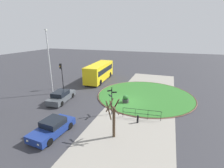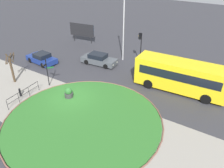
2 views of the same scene
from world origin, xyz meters
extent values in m
plane|color=#333338|center=(0.00, 0.00, 0.00)|extent=(120.00, 120.00, 0.00)
cube|color=gray|center=(0.00, -2.06, 0.01)|extent=(32.00, 7.89, 0.02)
cylinder|color=#2D6B28|center=(3.27, -2.03, 0.05)|extent=(13.19, 13.19, 0.10)
torus|color=brown|center=(3.27, -2.03, 0.06)|extent=(13.50, 13.50, 0.11)
cylinder|color=black|center=(-3.58, 0.57, 1.51)|extent=(0.09, 0.09, 3.03)
sphere|color=black|center=(-3.58, 0.57, 3.08)|extent=(0.10, 0.10, 0.10)
cube|color=black|center=(-3.79, 0.76, 2.79)|extent=(0.37, 0.35, 0.15)
cube|color=black|center=(-3.46, 0.31, 2.56)|extent=(0.24, 0.45, 0.15)
cube|color=black|center=(-3.92, 0.56, 2.30)|extent=(0.58, 0.05, 0.15)
cube|color=#195128|center=(-3.35, 0.85, 2.09)|extent=(0.44, 0.53, 0.15)
cylinder|color=black|center=(-4.45, -2.46, 0.36)|extent=(0.19, 0.19, 0.72)
sphere|color=black|center=(-4.45, -2.46, 0.76)|extent=(0.19, 0.19, 0.19)
cube|color=black|center=(-3.54, -2.67, 1.05)|extent=(0.39, 3.87, 0.03)
cube|color=black|center=(-3.54, -2.67, 0.58)|extent=(0.39, 3.87, 0.03)
cylinder|color=black|center=(-3.72, -0.74, 0.53)|extent=(0.04, 0.04, 1.05)
cylinder|color=black|center=(-3.60, -2.02, 0.53)|extent=(0.04, 0.04, 1.05)
cylinder|color=black|center=(-3.48, -3.31, 0.53)|extent=(0.04, 0.04, 1.05)
cylinder|color=black|center=(-3.36, -4.60, 0.53)|extent=(0.04, 0.04, 1.05)
cube|color=yellow|center=(8.38, 7.24, 1.70)|extent=(9.14, 3.05, 2.85)
cube|color=black|center=(8.31, 8.53, 2.10)|extent=(7.92, 0.46, 0.88)
cube|color=black|center=(8.46, 5.96, 2.10)|extent=(7.92, 0.46, 0.88)
cube|color=black|center=(12.89, 7.49, 1.84)|extent=(0.14, 2.09, 1.10)
cube|color=black|center=(12.89, 7.49, 2.91)|extent=(0.10, 1.40, 0.28)
cylinder|color=black|center=(11.20, 8.58, 0.50)|extent=(1.02, 0.36, 1.00)
cylinder|color=black|center=(11.33, 6.23, 0.50)|extent=(1.02, 0.36, 1.00)
cylinder|color=black|center=(5.44, 8.26, 0.50)|extent=(1.02, 0.36, 1.00)
cylinder|color=black|center=(5.57, 5.91, 0.50)|extent=(1.02, 0.36, 1.00)
cube|color=#474C51|center=(-2.30, 7.99, 0.52)|extent=(4.71, 2.18, 0.69)
cube|color=black|center=(-2.48, 7.97, 1.13)|extent=(2.29, 1.75, 0.53)
cube|color=#EAEACC|center=(-0.06, 8.72, 0.55)|extent=(0.04, 0.20, 0.12)
cube|color=#EAEACC|center=(0.03, 7.67, 0.55)|extent=(0.04, 0.20, 0.12)
cylinder|color=black|center=(-0.96, 8.92, 0.32)|extent=(0.66, 0.28, 0.64)
cylinder|color=black|center=(-0.81, 7.32, 0.32)|extent=(0.66, 0.28, 0.64)
cylinder|color=black|center=(-3.78, 8.65, 0.32)|extent=(0.66, 0.28, 0.64)
cylinder|color=black|center=(-3.64, 7.05, 0.32)|extent=(0.66, 0.28, 0.64)
cube|color=navy|center=(-8.82, 4.25, 0.50)|extent=(4.33, 2.21, 0.64)
cube|color=black|center=(-8.65, 4.24, 1.09)|extent=(1.90, 1.79, 0.54)
cube|color=#EAEACC|center=(-10.96, 3.85, 0.53)|extent=(0.04, 0.20, 0.12)
cube|color=#EAEACC|center=(-10.87, 4.98, 0.53)|extent=(0.04, 0.20, 0.12)
cylinder|color=black|center=(-10.18, 3.50, 0.32)|extent=(0.66, 0.27, 0.64)
cylinder|color=black|center=(-10.05, 5.21, 0.32)|extent=(0.66, 0.27, 0.64)
cylinder|color=black|center=(-7.59, 3.29, 0.32)|extent=(0.66, 0.27, 0.64)
cylinder|color=black|center=(-7.45, 5.01, 0.32)|extent=(0.66, 0.27, 0.64)
cylinder|color=black|center=(2.10, 10.84, 2.04)|extent=(0.11, 0.11, 4.07)
cube|color=black|center=(1.89, 10.84, 3.68)|extent=(0.26, 0.26, 0.78)
sphere|color=black|center=(1.74, 10.84, 3.93)|extent=(0.16, 0.16, 0.16)
sphere|color=#F2A519|center=(1.74, 10.84, 3.68)|extent=(0.16, 0.16, 0.16)
sphere|color=black|center=(1.74, 10.84, 3.44)|extent=(0.16, 0.16, 0.16)
cylinder|color=#B7B7BC|center=(-0.47, 10.84, 4.41)|extent=(0.16, 0.16, 8.82)
cylinder|color=silver|center=(-0.47, 10.84, 8.94)|extent=(0.32, 0.32, 0.22)
cylinder|color=#383838|center=(-0.15, -0.07, 0.26)|extent=(0.81, 0.81, 0.52)
sphere|color=#286028|center=(-0.15, -0.07, 0.74)|extent=(0.69, 0.69, 0.69)
cylinder|color=#423323|center=(-7.40, -0.96, 1.39)|extent=(0.24, 0.24, 2.79)
cylinder|color=#423323|center=(-7.68, -1.15, 2.72)|extent=(0.51, 0.69, 0.95)
cylinder|color=#423323|center=(-7.75, -0.63, 2.64)|extent=(0.81, 0.83, 1.32)
cylinder|color=#423323|center=(-7.24, -0.54, 2.85)|extent=(0.95, 0.44, 0.97)
cylinder|color=#423323|center=(-7.57, -0.79, 2.90)|extent=(0.50, 0.48, 0.89)
cylinder|color=#423323|center=(-7.14, -1.08, 2.95)|extent=(0.37, 0.66, 1.11)
camera|label=1|loc=(-18.95, -4.85, 8.57)|focal=26.37mm
camera|label=2|loc=(13.57, -13.38, 12.18)|focal=36.12mm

